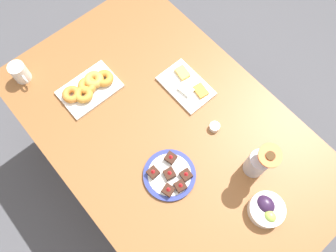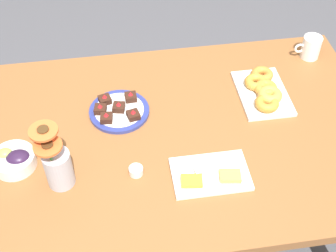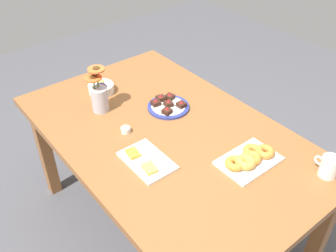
% 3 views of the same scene
% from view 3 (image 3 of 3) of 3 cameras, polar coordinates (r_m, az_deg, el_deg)
% --- Properties ---
extents(ground_plane, '(6.00, 6.00, 0.00)m').
position_cam_3_polar(ground_plane, '(2.42, 0.00, -14.85)').
color(ground_plane, '#4C4C51').
extents(dining_table, '(1.60, 1.00, 0.74)m').
position_cam_3_polar(dining_table, '(1.94, 0.00, -2.94)').
color(dining_table, brown).
rests_on(dining_table, ground_plane).
extents(coffee_mug, '(0.11, 0.08, 0.10)m').
position_cam_3_polar(coffee_mug, '(1.77, 23.34, -5.65)').
color(coffee_mug, white).
rests_on(coffee_mug, dining_table).
extents(grape_bowl, '(0.15, 0.15, 0.07)m').
position_cam_3_polar(grape_bowl, '(2.22, -10.15, 5.76)').
color(grape_bowl, white).
rests_on(grape_bowl, dining_table).
extents(cheese_platter, '(0.26, 0.17, 0.03)m').
position_cam_3_polar(cheese_platter, '(1.72, -3.32, -5.25)').
color(cheese_platter, white).
rests_on(cheese_platter, dining_table).
extents(croissant_platter, '(0.19, 0.29, 0.05)m').
position_cam_3_polar(croissant_platter, '(1.74, 12.28, -4.87)').
color(croissant_platter, white).
rests_on(croissant_platter, dining_table).
extents(jam_cup_honey, '(0.05, 0.05, 0.03)m').
position_cam_3_polar(jam_cup_honey, '(1.89, -6.47, -0.56)').
color(jam_cup_honey, white).
rests_on(jam_cup_honey, dining_table).
extents(dessert_plate, '(0.23, 0.23, 0.05)m').
position_cam_3_polar(dessert_plate, '(2.06, 0.02, 3.06)').
color(dessert_plate, navy).
rests_on(dessert_plate, dining_table).
extents(flower_vase, '(0.11, 0.12, 0.25)m').
position_cam_3_polar(flower_vase, '(2.04, -10.42, 4.46)').
color(flower_vase, '#B2B2BC').
rests_on(flower_vase, dining_table).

